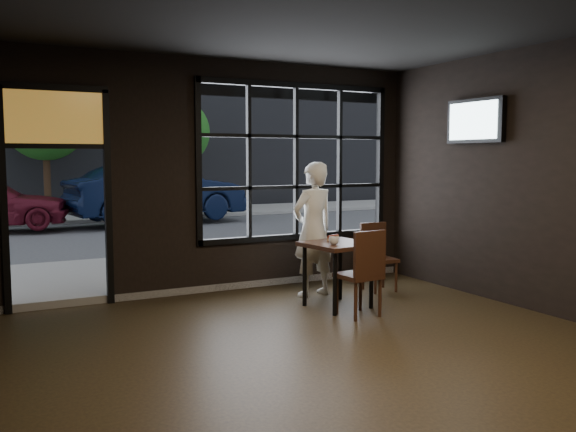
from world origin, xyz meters
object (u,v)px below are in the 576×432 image
man (313,229)px  navy_car (158,192)px  chair_near (358,273)px  cafe_table (338,275)px

man → navy_car: (0.52, 9.68, 0.00)m
chair_near → navy_car: navy_car is taller
chair_near → man: 1.22m
cafe_table → chair_near: bearing=-99.2°
chair_near → navy_car: 10.86m
cafe_table → chair_near: chair_near is taller
man → navy_car: size_ratio=0.37×
man → navy_car: 9.69m
cafe_table → navy_car: 10.40m
man → navy_car: man is taller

